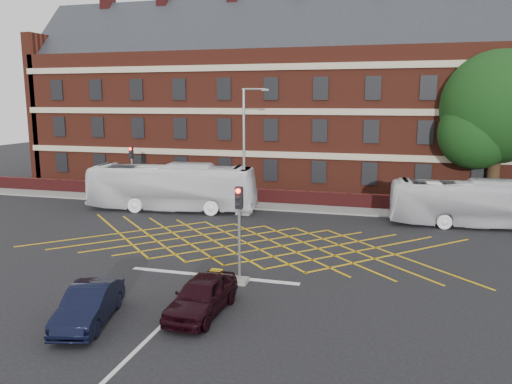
% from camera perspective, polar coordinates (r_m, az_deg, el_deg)
% --- Properties ---
extents(ground, '(120.00, 120.00, 0.00)m').
position_cam_1_polar(ground, '(26.22, -2.28, -7.04)').
color(ground, black).
rests_on(ground, ground).
extents(victorian_building, '(51.00, 12.17, 20.40)m').
position_cam_1_polar(victorian_building, '(46.43, 6.25, 10.32)').
color(victorian_building, '#552115').
rests_on(victorian_building, ground).
extents(boundary_wall, '(56.00, 0.50, 1.10)m').
position_cam_1_polar(boundary_wall, '(38.32, 3.55, -0.61)').
color(boundary_wall, '#481313').
rests_on(boundary_wall, ground).
extents(far_pavement, '(60.00, 3.00, 0.12)m').
position_cam_1_polar(far_pavement, '(37.46, 3.23, -1.63)').
color(far_pavement, slate).
rests_on(far_pavement, ground).
extents(box_junction_hatching, '(8.22, 8.22, 0.02)m').
position_cam_1_polar(box_junction_hatching, '(28.05, -1.05, -5.85)').
color(box_junction_hatching, '#CC990C').
rests_on(box_junction_hatching, ground).
extents(stop_line, '(8.00, 0.30, 0.02)m').
position_cam_1_polar(stop_line, '(23.08, -4.92, -9.52)').
color(stop_line, silver).
rests_on(stop_line, ground).
extents(centre_line, '(0.15, 14.00, 0.02)m').
position_cam_1_polar(centre_line, '(17.62, -12.49, -16.31)').
color(centre_line, silver).
rests_on(centre_line, ground).
extents(bus_left, '(12.41, 4.08, 3.39)m').
position_cam_1_polar(bus_left, '(36.58, -9.58, 0.56)').
color(bus_left, white).
rests_on(bus_left, ground).
extents(bus_right, '(10.79, 3.24, 2.96)m').
position_cam_1_polar(bus_right, '(34.31, 23.92, -1.21)').
color(bus_right, silver).
rests_on(bus_right, ground).
extents(car_navy, '(2.36, 4.33, 1.35)m').
position_cam_1_polar(car_navy, '(19.21, -18.56, -12.13)').
color(car_navy, black).
rests_on(car_navy, ground).
extents(car_maroon, '(1.85, 4.22, 1.41)m').
position_cam_1_polar(car_maroon, '(19.08, -6.22, -11.68)').
color(car_maroon, black).
rests_on(car_maroon, ground).
extents(deciduous_tree, '(8.16, 8.08, 11.46)m').
position_cam_1_polar(deciduous_tree, '(39.99, 25.86, 7.94)').
color(deciduous_tree, black).
rests_on(deciduous_tree, ground).
extents(traffic_light_near, '(0.70, 0.70, 4.27)m').
position_cam_1_polar(traffic_light_near, '(21.62, -1.92, -5.97)').
color(traffic_light_near, slate).
rests_on(traffic_light_near, ground).
extents(traffic_light_far, '(0.70, 0.70, 4.27)m').
position_cam_1_polar(traffic_light_far, '(41.02, -13.95, 1.55)').
color(traffic_light_far, slate).
rests_on(traffic_light_far, ground).
extents(street_lamp, '(2.25, 1.00, 8.68)m').
position_cam_1_polar(street_lamp, '(34.56, -1.27, 2.26)').
color(street_lamp, slate).
rests_on(street_lamp, ground).
extents(direction_signs, '(1.10, 0.16, 2.20)m').
position_cam_1_polar(direction_signs, '(41.71, -14.31, 1.14)').
color(direction_signs, gray).
rests_on(direction_signs, ground).
extents(utility_cabinet, '(0.48, 0.37, 0.98)m').
position_cam_1_polar(utility_cabinet, '(21.05, -4.57, -10.13)').
color(utility_cabinet, gold).
rests_on(utility_cabinet, ground).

